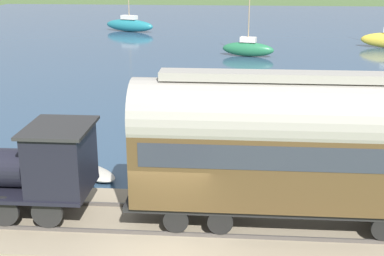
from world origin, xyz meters
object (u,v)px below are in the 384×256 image
(sailboat_green, at_px, (248,48))
(rowboat_far_out, at_px, (91,172))
(steam_locomotive, at_px, (26,165))
(sailboat_teal, at_px, (129,25))
(passenger_coach, at_px, (302,143))

(sailboat_green, height_order, rowboat_far_out, sailboat_green)
(steam_locomotive, height_order, sailboat_teal, sailboat_teal)
(passenger_coach, distance_m, rowboat_far_out, 9.15)
(steam_locomotive, bearing_deg, sailboat_green, -13.50)
(passenger_coach, xyz_separation_m, rowboat_far_out, (4.19, 7.59, -2.92))
(sailboat_green, distance_m, sailboat_teal, 20.23)
(steam_locomotive, xyz_separation_m, sailboat_green, (31.60, -7.59, -1.42))
(passenger_coach, height_order, sailboat_green, sailboat_green)
(steam_locomotive, height_order, rowboat_far_out, steam_locomotive)
(steam_locomotive, distance_m, passenger_coach, 8.50)
(steam_locomotive, relative_size, sailboat_teal, 0.62)
(sailboat_green, bearing_deg, passenger_coach, -164.22)
(sailboat_teal, xyz_separation_m, rowboat_far_out, (-42.60, -6.63, -0.59))
(sailboat_teal, bearing_deg, sailboat_green, -116.30)
(passenger_coach, xyz_separation_m, sailboat_green, (31.60, 0.86, -2.40))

